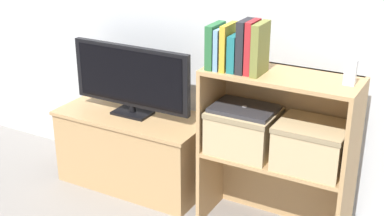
{
  "coord_description": "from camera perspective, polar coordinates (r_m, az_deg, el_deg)",
  "views": [
    {
      "loc": [
        1.26,
        -2.11,
        1.64
      ],
      "look_at": [
        0.0,
        0.16,
        0.59
      ],
      "focal_mm": 50.0,
      "sensor_mm": 36.0,
      "label": 1
    }
  ],
  "objects": [
    {
      "name": "bookshelf_lower_tier",
      "position": [
        2.81,
        9.19,
        -7.5
      ],
      "size": [
        0.74,
        0.31,
        0.42
      ],
      "color": "tan",
      "rests_on": "ground_plane"
    },
    {
      "name": "storage_basket_left",
      "position": [
        2.68,
        5.52,
        -2.24
      ],
      "size": [
        0.33,
        0.28,
        0.22
      ],
      "color": "tan",
      "rests_on": "bookshelf_lower_tier"
    },
    {
      "name": "book_teal",
      "position": [
        2.52,
        4.7,
        5.9
      ],
      "size": [
        0.04,
        0.13,
        0.17
      ],
      "color": "#1E7075",
      "rests_on": "bookshelf_upper_tier"
    },
    {
      "name": "book_mustard",
      "position": [
        2.53,
        3.89,
        6.53
      ],
      "size": [
        0.03,
        0.14,
        0.22
      ],
      "color": "gold",
      "rests_on": "bookshelf_upper_tier"
    },
    {
      "name": "laptop",
      "position": [
        2.64,
        5.6,
        -0.07
      ],
      "size": [
        0.31,
        0.23,
        0.02
      ],
      "color": "#2D2D33",
      "rests_on": "storage_basket_left"
    },
    {
      "name": "tv_stand",
      "position": [
        3.19,
        -6.18,
        -4.37
      ],
      "size": [
        0.89,
        0.42,
        0.45
      ],
      "color": "tan",
      "rests_on": "ground_plane"
    },
    {
      "name": "book_crimson",
      "position": [
        2.48,
        6.44,
        6.46
      ],
      "size": [
        0.03,
        0.12,
        0.25
      ],
      "color": "#B22328",
      "rests_on": "bookshelf_upper_tier"
    },
    {
      "name": "tv",
      "position": [
        3.01,
        -6.54,
        3.19
      ],
      "size": [
        0.75,
        0.14,
        0.4
      ],
      "color": "black",
      "rests_on": "tv_stand"
    },
    {
      "name": "book_skyblue",
      "position": [
        2.55,
        3.2,
        6.4
      ],
      "size": [
        0.02,
        0.15,
        0.2
      ],
      "color": "#709ECC",
      "rests_on": "bookshelf_upper_tier"
    },
    {
      "name": "book_forest",
      "position": [
        2.56,
        2.48,
        6.67
      ],
      "size": [
        0.04,
        0.15,
        0.21
      ],
      "color": "#286638",
      "rests_on": "bookshelf_upper_tier"
    },
    {
      "name": "bookshelf_upper_tier",
      "position": [
        2.63,
        9.76,
        0.62
      ],
      "size": [
        0.74,
        0.31,
        0.43
      ],
      "color": "tan",
      "rests_on": "bookshelf_lower_tier"
    },
    {
      "name": "book_charcoal",
      "position": [
        2.5,
        5.64,
        6.57
      ],
      "size": [
        0.04,
        0.13,
        0.25
      ],
      "color": "#232328",
      "rests_on": "bookshelf_upper_tier"
    },
    {
      "name": "baby_monitor",
      "position": [
        2.43,
        16.54,
        3.67
      ],
      "size": [
        0.05,
        0.04,
        0.14
      ],
      "color": "white",
      "rests_on": "bookshelf_upper_tier"
    },
    {
      "name": "storage_basket_right",
      "position": [
        2.58,
        12.66,
        -3.76
      ],
      "size": [
        0.33,
        0.28,
        0.22
      ],
      "color": "tan",
      "rests_on": "bookshelf_lower_tier"
    },
    {
      "name": "book_olive",
      "position": [
        2.47,
        7.28,
        6.27
      ],
      "size": [
        0.04,
        0.15,
        0.24
      ],
      "color": "olive",
      "rests_on": "bookshelf_upper_tier"
    }
  ]
}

